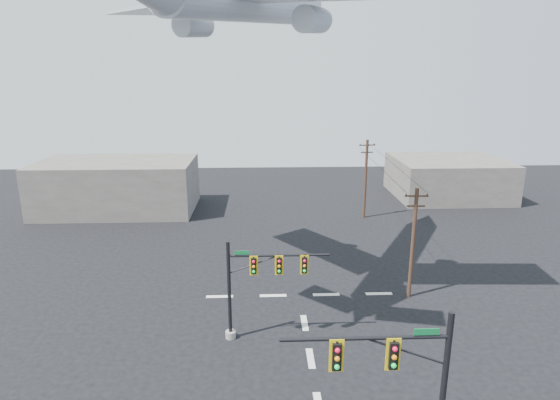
{
  "coord_description": "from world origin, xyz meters",
  "views": [
    {
      "loc": [
        -2.72,
        -19.82,
        16.32
      ],
      "look_at": [
        -1.76,
        5.0,
        9.4
      ],
      "focal_mm": 30.0,
      "sensor_mm": 36.0,
      "label": 1
    }
  ],
  "objects_px": {
    "signal_mast_near": "(409,389)",
    "airliner": "(251,1)",
    "utility_pole_b": "(366,178)",
    "utility_pole_a": "(413,242)",
    "signal_mast_far": "(254,285)"
  },
  "relations": [
    {
      "from": "utility_pole_b",
      "to": "airliner",
      "type": "height_order",
      "value": "airliner"
    },
    {
      "from": "signal_mast_near",
      "to": "airliner",
      "type": "relative_size",
      "value": 0.3
    },
    {
      "from": "utility_pole_a",
      "to": "utility_pole_b",
      "type": "distance_m",
      "value": 19.46
    },
    {
      "from": "signal_mast_near",
      "to": "airliner",
      "type": "height_order",
      "value": "airliner"
    },
    {
      "from": "signal_mast_far",
      "to": "utility_pole_b",
      "type": "xyz_separation_m",
      "value": [
        12.15,
        24.6,
        1.02
      ]
    },
    {
      "from": "signal_mast_far",
      "to": "utility_pole_b",
      "type": "relative_size",
      "value": 0.72
    },
    {
      "from": "signal_mast_near",
      "to": "utility_pole_b",
      "type": "distance_m",
      "value": 35.41
    },
    {
      "from": "signal_mast_far",
      "to": "utility_pole_a",
      "type": "bearing_deg",
      "value": 24.35
    },
    {
      "from": "utility_pole_a",
      "to": "utility_pole_b",
      "type": "xyz_separation_m",
      "value": [
        0.75,
        19.44,
        0.32
      ]
    },
    {
      "from": "airliner",
      "to": "utility_pole_b",
      "type": "bearing_deg",
      "value": -7.44
    },
    {
      "from": "utility_pole_a",
      "to": "airliner",
      "type": "bearing_deg",
      "value": 170.7
    },
    {
      "from": "signal_mast_far",
      "to": "utility_pole_a",
      "type": "relative_size",
      "value": 0.78
    },
    {
      "from": "signal_mast_far",
      "to": "utility_pole_b",
      "type": "bearing_deg",
      "value": 63.71
    },
    {
      "from": "utility_pole_b",
      "to": "airliner",
      "type": "distance_m",
      "value": 26.53
    },
    {
      "from": "signal_mast_near",
      "to": "signal_mast_far",
      "type": "bearing_deg",
      "value": 121.63
    }
  ]
}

